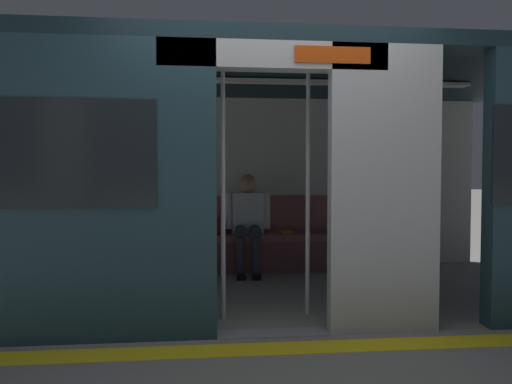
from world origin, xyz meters
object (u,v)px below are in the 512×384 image
(handbag, at_px, (214,227))
(book, at_px, (283,231))
(bench_seat, at_px, (248,242))
(person_seated, at_px, (248,216))
(train_car, at_px, (252,143))
(grab_pole_door, at_px, (223,190))
(grab_pole_far, at_px, (308,189))

(handbag, relative_size, book, 1.18)
(bench_seat, bearing_deg, person_seated, 81.90)
(train_car, xyz_separation_m, bench_seat, (-0.05, -1.07, -1.15))
(grab_pole_door, bearing_deg, train_car, -110.83)
(grab_pole_door, bearing_deg, grab_pole_far, -173.00)
(grab_pole_door, bearing_deg, bench_seat, -100.79)
(grab_pole_door, height_order, grab_pole_far, same)
(bench_seat, height_order, handbag, handbag)
(train_car, distance_m, bench_seat, 1.57)
(book, relative_size, grab_pole_far, 0.10)
(grab_pole_far, bearing_deg, bench_seat, -78.70)
(grab_pole_far, bearing_deg, handbag, -67.16)
(book, height_order, grab_pole_door, grab_pole_door)
(grab_pole_door, relative_size, grab_pole_far, 1.00)
(train_car, distance_m, grab_pole_far, 0.95)
(book, bearing_deg, person_seated, -7.18)
(handbag, bearing_deg, person_seated, 169.06)
(bench_seat, xyz_separation_m, book, (-0.45, -0.07, 0.12))
(handbag, relative_size, grab_pole_door, 0.12)
(handbag, bearing_deg, bench_seat, 176.38)
(train_car, relative_size, handbag, 24.62)
(train_car, height_order, handbag, train_car)
(person_seated, bearing_deg, grab_pole_far, 101.86)
(person_seated, height_order, grab_pole_door, grab_pole_door)
(book, relative_size, grab_pole_door, 0.10)
(grab_pole_door, bearing_deg, handbag, -88.52)
(person_seated, distance_m, grab_pole_door, 1.92)
(handbag, height_order, book, handbag)
(train_car, distance_m, book, 1.61)
(book, bearing_deg, grab_pole_far, 65.34)
(person_seated, relative_size, grab_pole_door, 0.56)
(handbag, bearing_deg, grab_pole_far, 112.84)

